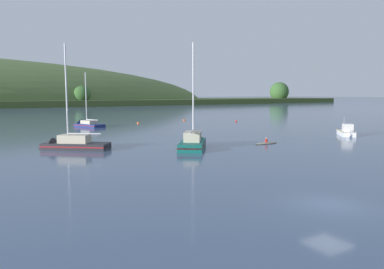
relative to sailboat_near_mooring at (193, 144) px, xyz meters
The scene contains 9 objects.
ground 26.31m from the sailboat_near_mooring, 102.98° to the right, with size 1400.00×1400.00×0.00m, color #425675.
sailboat_near_mooring is the anchor object (origin of this frame).
sailboat_midwater_white 37.42m from the sailboat_near_mooring, 95.00° to the left, with size 5.43×8.22×12.61m.
sailboat_far_left 15.59m from the sailboat_near_mooring, 154.27° to the left, with size 8.83×7.81×14.20m.
fishing_boat_moored 28.33m from the sailboat_near_mooring, ahead, with size 5.38×5.59×3.54m.
canoe_with_paddler 10.56m from the sailboat_near_mooring, 13.37° to the right, with size 3.85×1.38×1.02m.
mooring_buoy_foreground 45.27m from the sailboat_near_mooring, 44.91° to the left, with size 0.59×0.59×0.67m.
mooring_buoy_midchannel 40.75m from the sailboat_near_mooring, 76.65° to the left, with size 0.65×0.65×0.73m.
mooring_buoy_off_fishing_boat 48.27m from the sailboat_near_mooring, 61.13° to the left, with size 0.67×0.67×0.75m.
Camera 1 is at (-18.93, -14.74, 6.87)m, focal length 34.91 mm.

